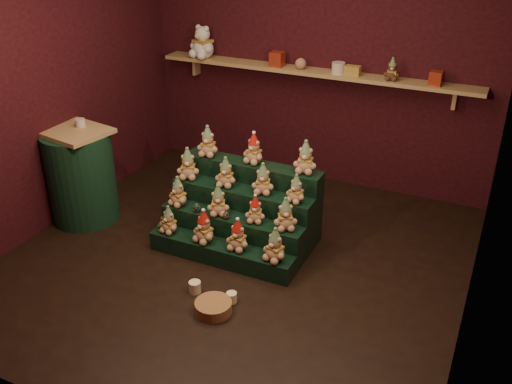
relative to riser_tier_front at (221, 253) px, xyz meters
The scene contains 41 objects.
ground 0.16m from the riser_tier_front, 36.39° to the left, with size 4.00×4.00×0.00m, color black.
back_wall 2.50m from the riser_tier_front, 87.06° to the left, with size 4.00×0.10×2.80m, color black.
front_wall 2.37m from the riser_tier_front, 86.82° to the right, with size 4.00×0.10×2.80m, color black.
left_wall 2.34m from the riser_tier_front, behind, with size 0.10×4.00×2.80m, color black.
right_wall 2.53m from the riser_tier_front, ahead, with size 0.10×4.00×2.80m, color black.
back_shelf 2.30m from the riser_tier_front, 86.80° to the left, with size 3.60×0.26×0.24m.
riser_tier_front is the anchor object (origin of this frame).
riser_tier_midfront 0.24m from the riser_tier_front, 90.00° to the left, with size 1.40×0.22×0.36m, color black.
riser_tier_midback 0.48m from the riser_tier_front, 90.00° to the left, with size 1.40×0.22×0.54m, color black.
riser_tier_back 0.71m from the riser_tier_front, 90.00° to the left, with size 1.40×0.22×0.72m, color black.
teddy_0 0.58m from the riser_tier_front, behind, with size 0.19×0.17×0.26m, color tan, non-canonical shape.
teddy_1 0.29m from the riser_tier_front, behind, with size 0.22×0.20×0.31m, color tan, non-canonical shape.
teddy_2 0.29m from the riser_tier_front, ahead, with size 0.21×0.19×0.29m, color tan, non-canonical shape.
teddy_3 0.59m from the riser_tier_front, ahead, with size 0.22×0.20×0.31m, color tan, non-canonical shape.
teddy_4 0.72m from the riser_tier_front, 159.57° to the left, with size 0.20×0.18×0.29m, color tan, non-canonical shape.
teddy_5 0.48m from the riser_tier_front, 121.34° to the left, with size 0.21×0.19×0.29m, color tan, non-canonical shape.
teddy_6 0.52m from the riser_tier_front, 43.84° to the left, with size 0.18×0.16×0.25m, color tan, non-canonical shape.
teddy_7 0.71m from the riser_tier_front, 23.28° to the left, with size 0.21×0.19×0.30m, color tan, non-canonical shape.
teddy_8 0.94m from the riser_tier_front, 142.79° to the left, with size 0.22×0.20×0.31m, color tan, non-canonical shape.
teddy_9 0.76m from the riser_tier_front, 110.71° to the left, with size 0.20×0.18×0.28m, color tan, non-canonical shape.
teddy_10 0.78m from the riser_tier_front, 65.22° to the left, with size 0.21×0.19×0.29m, color tan, non-canonical shape.
teddy_11 0.91m from the riser_tier_front, 37.67° to the left, with size 0.19×0.17×0.26m, color tan, non-canonical shape.
teddy_12 1.11m from the riser_tier_front, 125.86° to the left, with size 0.21×0.19×0.30m, color tan, non-canonical shape.
teddy_13 1.03m from the riser_tier_front, 88.79° to the left, with size 0.21×0.19×0.29m, color tan, non-canonical shape.
teddy_14 1.17m from the riser_tier_front, 51.92° to the left, with size 0.22×0.20×0.30m, color tan, non-canonical shape.
snow_globe_a 0.48m from the riser_tier_front, 154.15° to the left, with size 0.07×0.07×0.09m.
snow_globe_b 0.35m from the riser_tier_front, 97.36° to the left, with size 0.06×0.06×0.08m.
snow_globe_c 0.60m from the riser_tier_front, 18.12° to the left, with size 0.06×0.06×0.08m.
side_table 1.71m from the riser_tier_front, behind, with size 0.72×0.68×0.97m.
table_ornament 1.91m from the riser_tier_front, behind, with size 0.09×0.09×0.08m, color beige.
mini_christmas_tree 0.63m from the riser_tier_front, behind, with size 0.19×0.19×0.32m.
mug_left 0.50m from the riser_tier_front, 87.62° to the right, with size 0.10×0.10×0.10m, color beige.
mug_right 0.61m from the riser_tier_front, 53.35° to the right, with size 0.09×0.09×0.09m, color beige.
wicker_basket 0.72m from the riser_tier_front, 66.47° to the right, with size 0.30×0.30×0.09m, color #A36D41.
white_bear 2.71m from the riser_tier_front, 122.58° to the left, with size 0.33×0.30×0.47m, color silver, non-canonical shape.
brown_bear 2.54m from the riser_tier_front, 63.15° to the left, with size 0.16×0.14×0.22m, color #4D2A19, non-canonical shape.
gift_tin_red_a 2.35m from the riser_tier_front, 98.73° to the left, with size 0.14×0.14×0.16m, color #A62F19.
gift_tin_cream 2.36m from the riser_tier_front, 78.13° to the left, with size 0.14×0.14×0.12m, color beige.
gift_tin_red_b 2.72m from the riser_tier_front, 53.92° to the left, with size 0.12×0.12×0.14m, color #A62F19.
shelf_plush_ball 2.32m from the riser_tier_front, 90.58° to the left, with size 0.12×0.12×0.12m, color tan.
scarf_gift_box 2.38m from the riser_tier_front, 73.80° to the left, with size 0.16×0.10×0.10m, color orange.
Camera 1 is at (2.04, -3.90, 2.94)m, focal length 40.00 mm.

